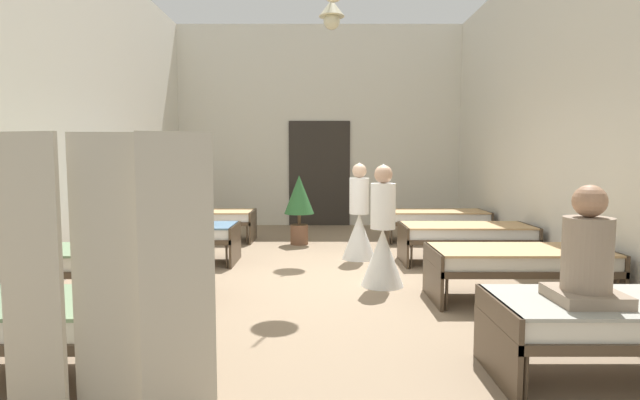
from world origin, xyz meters
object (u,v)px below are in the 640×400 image
at_px(bed_left_row_3, 204,218).
at_px(bed_right_row_1, 520,261).
at_px(nurse_mid_aisle, 384,243).
at_px(patient_seated_primary, 588,259).
at_px(bed_right_row_3, 436,218).
at_px(potted_plant, 300,201).
at_px(bed_right_row_0, 632,319).
at_px(privacy_screen, 107,279).
at_px(bed_left_row_2, 173,234).
at_px(bed_left_row_1, 120,261).
at_px(bed_right_row_2, 467,234).
at_px(nurse_near_aisle, 360,225).
at_px(bed_left_row_0, 7,318).

bearing_deg(bed_left_row_3, bed_right_row_1, -41.15).
height_order(nurse_mid_aisle, patient_seated_primary, nurse_mid_aisle).
xyz_separation_m(bed_left_row_3, bed_right_row_3, (4.35, 0.00, 0.00)).
relative_size(patient_seated_primary, potted_plant, 0.64).
xyz_separation_m(bed_right_row_0, bed_right_row_1, (0.00, 1.90, 0.00)).
distance_m(bed_right_row_0, privacy_screen, 3.46).
height_order(bed_left_row_2, patient_seated_primary, patient_seated_primary).
bearing_deg(potted_plant, bed_left_row_1, -117.70).
bearing_deg(bed_right_row_1, bed_right_row_2, 90.00).
xyz_separation_m(bed_right_row_3, nurse_near_aisle, (-1.56, -1.60, 0.09)).
distance_m(bed_left_row_1, bed_right_row_2, 4.75).
bearing_deg(nurse_mid_aisle, bed_left_row_3, -78.66).
distance_m(bed_left_row_0, bed_left_row_1, 1.90).
distance_m(bed_left_row_2, bed_left_row_3, 1.90).
bearing_deg(bed_right_row_0, bed_left_row_2, 138.85).
height_order(bed_right_row_1, nurse_mid_aisle, nurse_mid_aisle).
height_order(bed_right_row_1, bed_left_row_2, same).
xyz_separation_m(bed_left_row_2, privacy_screen, (0.95, -4.33, 0.41)).
relative_size(bed_left_row_2, bed_right_row_2, 1.00).
xyz_separation_m(bed_left_row_2, bed_right_row_2, (4.35, 0.00, 0.00)).
height_order(potted_plant, privacy_screen, privacy_screen).
distance_m(bed_right_row_2, nurse_near_aisle, 1.59).
xyz_separation_m(bed_left_row_0, bed_right_row_0, (4.35, 0.00, 0.00)).
xyz_separation_m(bed_right_row_0, nurse_near_aisle, (-1.56, 4.10, 0.09)).
height_order(bed_left_row_3, potted_plant, potted_plant).
xyz_separation_m(bed_right_row_1, nurse_near_aisle, (-1.56, 2.20, 0.09)).
relative_size(bed_right_row_3, patient_seated_primary, 2.38).
bearing_deg(privacy_screen, bed_right_row_2, 49.61).
distance_m(bed_left_row_2, bed_right_row_2, 4.35).
relative_size(bed_right_row_0, nurse_mid_aisle, 1.28).
bearing_deg(nurse_mid_aisle, bed_right_row_3, -145.14).
bearing_deg(bed_right_row_1, patient_seated_primary, -100.17).
xyz_separation_m(bed_left_row_1, bed_left_row_2, (0.00, 1.90, 0.00)).
relative_size(nurse_near_aisle, privacy_screen, 0.87).
distance_m(bed_left_row_1, bed_right_row_3, 5.77).
bearing_deg(patient_seated_primary, potted_plant, 112.00).
bearing_deg(bed_left_row_3, privacy_screen, -81.33).
xyz_separation_m(bed_right_row_2, bed_right_row_3, (0.00, 1.90, 0.00)).
relative_size(bed_left_row_0, bed_left_row_1, 1.00).
height_order(bed_right_row_0, bed_left_row_2, same).
distance_m(bed_left_row_0, bed_right_row_3, 7.17).
bearing_deg(nurse_mid_aisle, bed_right_row_0, 87.71).
height_order(bed_left_row_1, bed_right_row_2, same).
distance_m(bed_right_row_0, bed_left_row_2, 5.77).
height_order(bed_left_row_2, bed_left_row_3, same).
xyz_separation_m(nurse_mid_aisle, patient_seated_primary, (1.05, -2.56, 0.34)).
relative_size(bed_right_row_1, bed_left_row_2, 1.00).
height_order(bed_left_row_2, nurse_near_aisle, nurse_near_aisle).
height_order(bed_right_row_3, nurse_mid_aisle, nurse_mid_aisle).
height_order(bed_right_row_0, bed_right_row_2, same).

